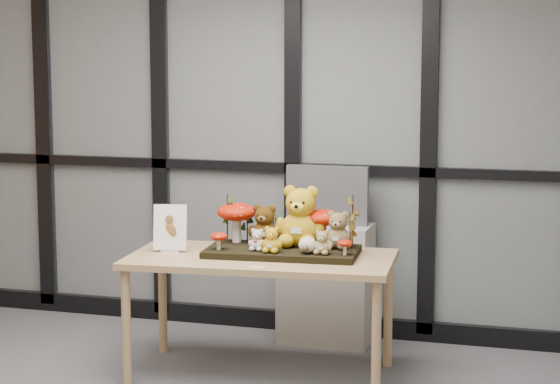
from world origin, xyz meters
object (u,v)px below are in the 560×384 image
(bear_brown_medium, at_px, (265,222))
(sign_holder, at_px, (170,230))
(bear_white_bow, at_px, (257,238))
(mushroom_front_right, at_px, (345,247))
(bear_pooh_yellow, at_px, (301,213))
(monitor, at_px, (327,195))
(diorama_tray, at_px, (282,252))
(plush_cream_hedgehog, at_px, (308,244))
(cabinet, at_px, (326,284))
(display_table, at_px, (261,268))
(mushroom_back_left, at_px, (237,221))
(bear_tan_back, at_px, (338,228))
(bear_small_yellow, at_px, (272,238))
(mushroom_back_right, at_px, (323,226))
(mushroom_front_left, at_px, (219,240))
(bear_beige_small, at_px, (322,241))

(bear_brown_medium, xyz_separation_m, sign_holder, (-0.49, -0.18, -0.04))
(bear_white_bow, xyz_separation_m, mushroom_front_right, (0.48, 0.01, -0.02))
(bear_pooh_yellow, bearing_deg, monitor, 84.63)
(diorama_tray, height_order, bear_pooh_yellow, bear_pooh_yellow)
(diorama_tray, height_order, plush_cream_hedgehog, plush_cream_hedgehog)
(bear_pooh_yellow, height_order, mushroom_front_right, bear_pooh_yellow)
(plush_cream_hedgehog, distance_m, sign_holder, 0.79)
(cabinet, bearing_deg, display_table, -103.96)
(mushroom_back_left, distance_m, mushroom_front_right, 0.69)
(bear_pooh_yellow, xyz_separation_m, bear_tan_back, (0.21, -0.01, -0.07))
(bear_brown_medium, xyz_separation_m, bear_small_yellow, (0.11, -0.21, -0.05))
(bear_brown_medium, distance_m, plush_cream_hedgehog, 0.35)
(diorama_tray, xyz_separation_m, bear_pooh_yellow, (0.08, 0.10, 0.20))
(display_table, distance_m, plush_cream_hedgehog, 0.31)
(display_table, bearing_deg, mushroom_back_left, 135.00)
(plush_cream_hedgehog, xyz_separation_m, mushroom_back_left, (-0.46, 0.19, 0.07))
(plush_cream_hedgehog, bearing_deg, mushroom_back_right, 79.57)
(diorama_tray, bearing_deg, bear_tan_back, 12.73)
(bear_brown_medium, bearing_deg, sign_holder, -164.94)
(mushroom_front_left, height_order, sign_holder, sign_holder)
(display_table, distance_m, monitor, 0.83)
(bear_brown_medium, relative_size, monitor, 0.49)
(bear_white_bow, xyz_separation_m, monitor, (0.19, 0.78, 0.14))
(bear_small_yellow, height_order, mushroom_back_left, mushroom_back_left)
(monitor, bearing_deg, bear_small_yellow, -97.29)
(mushroom_back_left, bearing_deg, bear_beige_small, -19.03)
(mushroom_front_left, bearing_deg, bear_pooh_yellow, 31.48)
(bear_brown_medium, xyz_separation_m, monitor, (0.21, 0.60, 0.08))
(bear_tan_back, height_order, mushroom_front_left, bear_tan_back)
(mushroom_front_right, bearing_deg, display_table, 178.15)
(plush_cream_hedgehog, relative_size, sign_holder, 0.37)
(mushroom_back_left, xyz_separation_m, monitor, (0.38, 0.59, 0.08))
(bear_small_yellow, distance_m, plush_cream_hedgehog, 0.19)
(bear_brown_medium, bearing_deg, bear_beige_small, -30.15)
(bear_beige_small, bearing_deg, bear_tan_back, 71.74)
(mushroom_front_right, bearing_deg, mushroom_front_left, -174.96)
(diorama_tray, bearing_deg, bear_beige_small, -24.57)
(bear_brown_medium, bearing_deg, monitor, 65.70)
(mushroom_back_right, bearing_deg, cabinet, 101.87)
(plush_cream_hedgehog, height_order, cabinet, plush_cream_hedgehog)
(sign_holder, bearing_deg, diorama_tray, -5.16)
(bear_pooh_yellow, bearing_deg, bear_small_yellow, -119.44)
(bear_small_yellow, relative_size, bear_white_bow, 1.17)
(bear_small_yellow, height_order, plush_cream_hedgehog, bear_small_yellow)
(bear_brown_medium, distance_m, sign_holder, 0.53)
(cabinet, bearing_deg, sign_holder, -132.71)
(plush_cream_hedgehog, xyz_separation_m, mushroom_front_left, (-0.48, -0.05, 0.00))
(mushroom_front_right, bearing_deg, sign_holder, -179.17)
(display_table, bearing_deg, bear_pooh_yellow, 37.76)
(diorama_tray, distance_m, plush_cream_hedgehog, 0.20)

